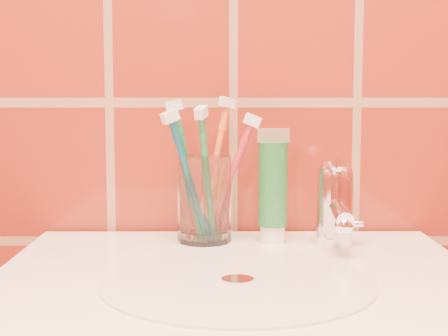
{
  "coord_description": "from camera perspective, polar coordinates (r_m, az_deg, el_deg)",
  "views": [
    {
      "loc": [
        -0.02,
        0.18,
        1.06
      ],
      "look_at": [
        -0.01,
        1.08,
        0.96
      ],
      "focal_mm": 55.0,
      "sensor_mm": 36.0,
      "label": 1
    }
  ],
  "objects": [
    {
      "name": "toothbrush_1",
      "position": [
        0.97,
        -0.84,
        -0.1
      ],
      "size": [
        0.12,
        0.11,
        0.21
      ],
      "primitive_type": null,
      "rotation": [
        0.25,
        0.0,
        2.21
      ],
      "color": "orange",
      "rests_on": "glass_tumbler"
    },
    {
      "name": "toothbrush_0",
      "position": [
        0.92,
        -2.87,
        -0.94
      ],
      "size": [
        0.14,
        0.12,
        0.2
      ],
      "primitive_type": null,
      "rotation": [
        0.33,
        0.0,
        -1.01
      ],
      "color": "#0B5163",
      "rests_on": "glass_tumbler"
    },
    {
      "name": "toothbrush_4",
      "position": [
        0.92,
        -1.47,
        -0.76
      ],
      "size": [
        0.07,
        0.12,
        0.2
      ],
      "primitive_type": null,
      "rotation": [
        0.24,
        0.0,
        -0.3
      ],
      "color": "#207A3D",
      "rests_on": "glass_tumbler"
    },
    {
      "name": "glass_tumbler",
      "position": [
        0.95,
        -1.63,
        -2.58
      ],
      "size": [
        0.08,
        0.08,
        0.12
      ],
      "primitive_type": "cylinder",
      "rotation": [
        0.0,
        0.0,
        0.07
      ],
      "color": "white",
      "rests_on": "pedestal_sink"
    },
    {
      "name": "toothbrush_2",
      "position": [
        0.94,
        -2.91,
        -0.39
      ],
      "size": [
        0.08,
        0.07,
        0.2
      ],
      "primitive_type": null,
      "rotation": [
        0.21,
        0.0,
        -1.68
      ],
      "color": "#1C6B3D",
      "rests_on": "glass_tumbler"
    },
    {
      "name": "toothpaste_tube",
      "position": [
        0.95,
        4.08,
        -1.77
      ],
      "size": [
        0.04,
        0.04,
        0.16
      ],
      "rotation": [
        0.0,
        0.0,
        0.13
      ],
      "color": "white",
      "rests_on": "pedestal_sink"
    },
    {
      "name": "faucet",
      "position": [
        0.93,
        9.24,
        -2.62
      ],
      "size": [
        0.05,
        0.11,
        0.12
      ],
      "color": "white",
      "rests_on": "pedestal_sink"
    },
    {
      "name": "toothbrush_3",
      "position": [
        0.95,
        0.43,
        -0.93
      ],
      "size": [
        0.12,
        0.11,
        0.18
      ],
      "primitive_type": null,
      "rotation": [
        0.38,
        0.0,
        1.35
      ],
      "color": "#BF283A",
      "rests_on": "glass_tumbler"
    }
  ]
}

